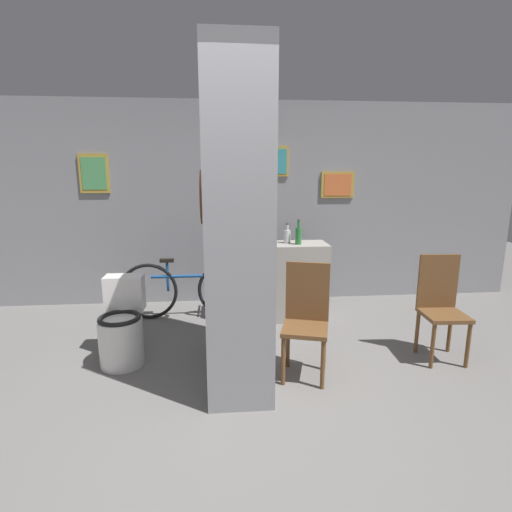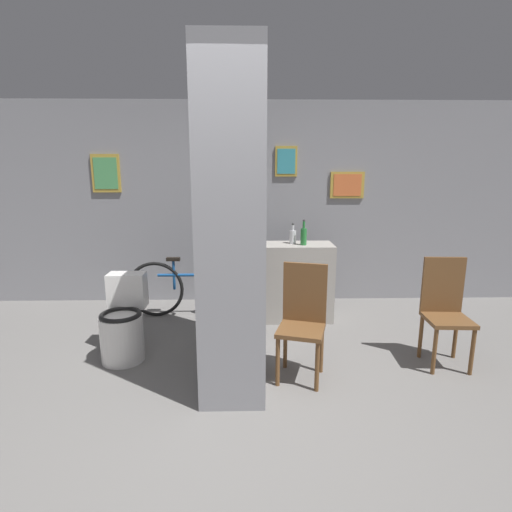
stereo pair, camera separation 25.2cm
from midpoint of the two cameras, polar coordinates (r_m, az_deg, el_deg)
The scene contains 10 objects.
ground_plane at distance 3.17m, azimuth -6.04°, elevation -21.41°, with size 14.00×14.00×0.00m, color slate.
wall_back at distance 5.28m, azimuth -6.00°, elevation 7.37°, with size 8.00×0.09×2.60m.
pillar_center at distance 3.31m, azimuth -5.04°, elevation 4.37°, with size 0.53×1.28×2.60m.
counter_shelf at distance 4.74m, azimuth 1.90°, elevation -3.63°, with size 1.10×0.44×0.91m.
toilet at distance 3.95m, azimuth -20.37°, elevation -9.66°, with size 0.39×0.55×0.77m.
chair_near_pillar at distance 3.46m, azimuth 5.08°, elevation -8.58°, with size 0.47×0.47×0.98m.
chair_by_doorway at distance 4.07m, azimuth 23.30°, elevation -6.29°, with size 0.40×0.40×0.98m.
bicycle at distance 4.85m, azimuth -11.18°, elevation -4.70°, with size 1.59×0.42×0.73m.
bottle_tall at distance 4.59m, azimuth 4.52°, elevation 2.98°, with size 0.07×0.07×0.29m.
bottle_short at distance 4.66m, azimuth 2.94°, elevation 2.91°, with size 0.08×0.08×0.24m.
Camera 1 is at (-0.05, -2.63, 1.76)m, focal length 28.00 mm.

